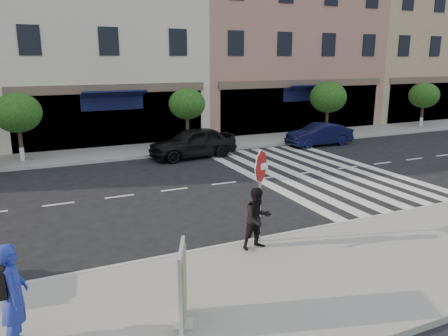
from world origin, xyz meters
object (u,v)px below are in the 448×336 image
walker (258,219)px  car_far_right (319,134)px  poster_board (183,288)px  car_far_mid (193,143)px  photographer (14,296)px  stop_sign (261,175)px

walker → car_far_right: bearing=42.7°
poster_board → car_far_right: 18.01m
walker → car_far_mid: (2.38, 10.78, -0.19)m
car_far_mid → car_far_right: car_far_mid is taller
poster_board → car_far_right: bearing=69.2°
photographer → car_far_mid: 14.65m
stop_sign → walker: (-0.25, -0.33, -0.97)m
stop_sign → poster_board: stop_sign is taller
walker → car_far_mid: bearing=72.6°
stop_sign → car_far_mid: stop_sign is taller
stop_sign → photographer: stop_sign is taller
photographer → poster_board: size_ratio=1.21×
poster_board → car_far_mid: 14.01m
photographer → poster_board: photographer is taller
car_far_mid → walker: bearing=-18.4°
photographer → car_far_right: 19.52m
walker → poster_board: size_ratio=1.04×
car_far_right → photographer: bearing=-49.0°
stop_sign → car_far_right: 14.14m
stop_sign → photographer: size_ratio=1.34×
photographer → walker: bearing=-69.6°
poster_board → car_far_mid: (5.09, 13.06, -0.14)m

